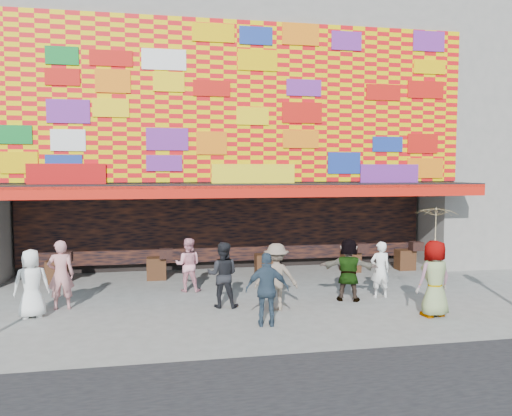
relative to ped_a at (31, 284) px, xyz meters
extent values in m
plane|color=slate|center=(5.32, -0.93, -0.81)|extent=(90.00, 90.00, 0.00)
cube|color=gray|center=(5.32, 7.07, 5.69)|extent=(15.00, 8.00, 7.00)
cube|color=black|center=(5.32, 8.07, 0.69)|extent=(15.00, 6.00, 3.00)
cube|color=gray|center=(12.62, 4.07, 0.69)|extent=(0.40, 2.00, 3.00)
cube|color=black|center=(5.32, 2.47, 2.19)|extent=(15.20, 1.60, 0.12)
cube|color=red|center=(5.32, 1.69, 2.04)|extent=(15.20, 0.04, 0.35)
cube|color=#EEC600|center=(5.32, 3.03, 4.74)|extent=(14.80, 0.08, 4.90)
cube|color=black|center=(5.32, 4.92, 0.74)|extent=(14.00, 0.25, 2.50)
imported|color=white|center=(0.00, 0.00, 0.00)|extent=(0.89, 0.69, 1.62)
imported|color=tan|center=(0.54, 0.63, 0.06)|extent=(0.67, 0.48, 1.74)
imported|color=black|center=(4.51, 0.09, 0.02)|extent=(0.93, 0.81, 1.66)
imported|color=#786857|center=(5.79, -0.41, 0.02)|extent=(1.16, 0.79, 1.66)
imported|color=#2F4153|center=(5.30, -1.63, 0.01)|extent=(1.02, 0.55, 1.65)
imported|color=gray|center=(7.87, 0.10, 0.03)|extent=(1.63, 1.03, 1.67)
imported|color=gray|center=(9.34, -1.64, 0.10)|extent=(0.98, 0.74, 1.82)
imported|color=white|center=(8.84, 0.26, -0.04)|extent=(0.56, 0.37, 1.53)
imported|color=pink|center=(3.73, 1.92, -0.05)|extent=(0.85, 0.72, 1.53)
imported|color=beige|center=(9.34, -1.64, 1.34)|extent=(1.28, 1.29, 0.91)
cylinder|color=#4C3326|center=(9.34, -1.64, 0.44)|extent=(0.02, 0.02, 1.00)
camera|label=1|loc=(3.07, -12.27, 2.65)|focal=35.00mm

